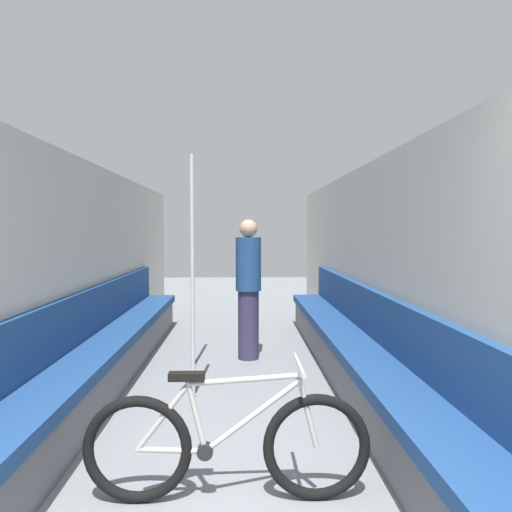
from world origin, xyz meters
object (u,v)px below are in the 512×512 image
(grab_pole_near, at_px, (193,271))
(passenger_standing, at_px, (248,287))
(bench_seat_row_left, at_px, (104,355))
(bench_seat_row_right, at_px, (354,353))
(grab_pole_far, at_px, (192,279))
(bicycle, at_px, (227,445))

(grab_pole_near, height_order, passenger_standing, grab_pole_near)
(bench_seat_row_left, bearing_deg, bench_seat_row_right, 0.00)
(bench_seat_row_left, height_order, bench_seat_row_right, same)
(grab_pole_far, height_order, passenger_standing, grab_pole_far)
(bench_seat_row_right, xyz_separation_m, passenger_standing, (-1.03, 1.02, 0.54))
(bench_seat_row_left, relative_size, bench_seat_row_right, 1.00)
(bicycle, bearing_deg, passenger_standing, 80.74)
(grab_pole_near, distance_m, passenger_standing, 0.74)
(grab_pole_far, bearing_deg, bench_seat_row_right, 10.73)
(grab_pole_near, relative_size, grab_pole_far, 1.00)
(bench_seat_row_right, height_order, passenger_standing, passenger_standing)
(bicycle, bearing_deg, grab_pole_far, 95.18)
(bench_seat_row_left, height_order, passenger_standing, passenger_standing)
(grab_pole_near, bearing_deg, grab_pole_far, -84.53)
(bench_seat_row_left, bearing_deg, grab_pole_near, 41.25)
(bench_seat_row_left, xyz_separation_m, bicycle, (1.26, -2.10, 0.01))
(bench_seat_row_right, bearing_deg, grab_pole_near, 157.01)
(bench_seat_row_left, height_order, grab_pole_near, grab_pole_near)
(bench_seat_row_left, relative_size, bicycle, 3.96)
(grab_pole_far, relative_size, passenger_standing, 1.34)
(bicycle, height_order, passenger_standing, passenger_standing)
(bench_seat_row_left, relative_size, grab_pole_far, 2.89)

